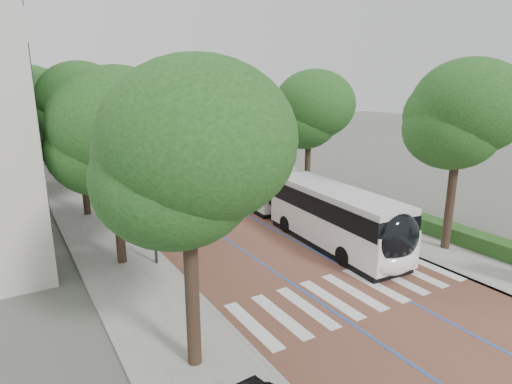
{
  "coord_description": "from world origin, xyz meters",
  "views": [
    {
      "loc": [
        -11.88,
        -11.03,
        8.77
      ],
      "look_at": [
        0.59,
        9.71,
        2.4
      ],
      "focal_mm": 30.0,
      "sensor_mm": 36.0,
      "label": 1
    }
  ],
  "objects": [
    {
      "name": "sidewalk_left",
      "position": [
        -7.5,
        40.0,
        0.06
      ],
      "size": [
        4.0,
        140.0,
        0.12
      ],
      "primitive_type": "cube",
      "color": "gray",
      "rests_on": "ground"
    },
    {
      "name": "streetlight_far",
      "position": [
        6.62,
        22.0,
        4.82
      ],
      "size": [
        1.82,
        0.2,
        8.0
      ],
      "color": "#2D2D2F",
      "rests_on": "sidewalk_right"
    },
    {
      "name": "ground",
      "position": [
        0.0,
        0.0,
        0.0
      ],
      "size": [
        160.0,
        160.0,
        0.0
      ],
      "primitive_type": "plane",
      "color": "#51544C",
      "rests_on": "ground"
    },
    {
      "name": "kerb_right",
      "position": [
        5.6,
        40.0,
        0.06
      ],
      "size": [
        0.2,
        140.0,
        0.14
      ],
      "primitive_type": "cube",
      "color": "gray",
      "rests_on": "ground"
    },
    {
      "name": "sidewalk_right",
      "position": [
        7.5,
        40.0,
        0.06
      ],
      "size": [
        4.0,
        140.0,
        0.12
      ],
      "primitive_type": "cube",
      "color": "gray",
      "rests_on": "ground"
    },
    {
      "name": "kerb_left",
      "position": [
        -5.6,
        40.0,
        0.06
      ],
      "size": [
        0.2,
        140.0,
        0.14
      ],
      "primitive_type": "cube",
      "color": "gray",
      "rests_on": "ground"
    },
    {
      "name": "lane_line_left",
      "position": [
        -1.6,
        40.0,
        0.02
      ],
      "size": [
        0.12,
        126.0,
        0.01
      ],
      "primitive_type": "cube",
      "color": "#2353B1",
      "rests_on": "road"
    },
    {
      "name": "hedge",
      "position": [
        9.1,
        0.0,
        0.52
      ],
      "size": [
        1.2,
        14.0,
        0.8
      ],
      "primitive_type": "cube",
      "color": "#1A4016",
      "rests_on": "sidewalk_right"
    },
    {
      "name": "trees_left",
      "position": [
        -7.5,
        26.67,
        6.7
      ],
      "size": [
        6.32,
        60.86,
        10.13
      ],
      "color": "black",
      "rests_on": "ground"
    },
    {
      "name": "bus_queued_2",
      "position": [
        3.04,
        52.25,
        1.62
      ],
      "size": [
        3.12,
        12.5,
        3.2
      ],
      "rotation": [
        0.0,
        0.0,
        -0.05
      ],
      "color": "white",
      "rests_on": "ground"
    },
    {
      "name": "bus_queued_0",
      "position": [
        2.21,
        24.76,
        1.62
      ],
      "size": [
        3.34,
        12.54,
        3.2
      ],
      "rotation": [
        0.0,
        0.0,
        0.07
      ],
      "color": "white",
      "rests_on": "ground"
    },
    {
      "name": "lane_line_right",
      "position": [
        1.6,
        40.0,
        0.02
      ],
      "size": [
        0.12,
        126.0,
        0.01
      ],
      "primitive_type": "cube",
      "color": "#2353B1",
      "rests_on": "road"
    },
    {
      "name": "zebra_crossing",
      "position": [
        0.2,
        1.0,
        0.03
      ],
      "size": [
        10.55,
        3.6,
        0.01
      ],
      "color": "silver",
      "rests_on": "ground"
    },
    {
      "name": "trees_right",
      "position": [
        7.7,
        20.91,
        6.6
      ],
      "size": [
        5.9,
        47.54,
        9.26
      ],
      "color": "black",
      "rests_on": "ground"
    },
    {
      "name": "bus_queued_3",
      "position": [
        2.57,
        64.81,
        1.62
      ],
      "size": [
        2.76,
        12.44,
        3.2
      ],
      "rotation": [
        0.0,
        0.0,
        0.02
      ],
      "color": "white",
      "rests_on": "ground"
    },
    {
      "name": "road",
      "position": [
        0.0,
        40.0,
        0.01
      ],
      "size": [
        11.0,
        140.0,
        0.02
      ],
      "primitive_type": "cube",
      "color": "brown",
      "rests_on": "ground"
    },
    {
      "name": "lead_bus",
      "position": [
        3.18,
        9.26,
        1.63
      ],
      "size": [
        3.69,
        18.52,
        3.2
      ],
      "rotation": [
        0.0,
        0.0,
        -0.06
      ],
      "color": "black",
      "rests_on": "ground"
    },
    {
      "name": "bus_queued_1",
      "position": [
        3.19,
        38.36,
        1.62
      ],
      "size": [
        3.25,
        12.52,
        3.2
      ],
      "rotation": [
        0.0,
        0.0,
        -0.06
      ],
      "color": "white",
      "rests_on": "ground"
    },
    {
      "name": "lamp_post_left",
      "position": [
        -6.1,
        8.0,
        4.12
      ],
      "size": [
        0.14,
        0.14,
        8.0
      ],
      "primitive_type": "cylinder",
      "color": "#2D2D2F",
      "rests_on": "sidewalk_left"
    }
  ]
}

